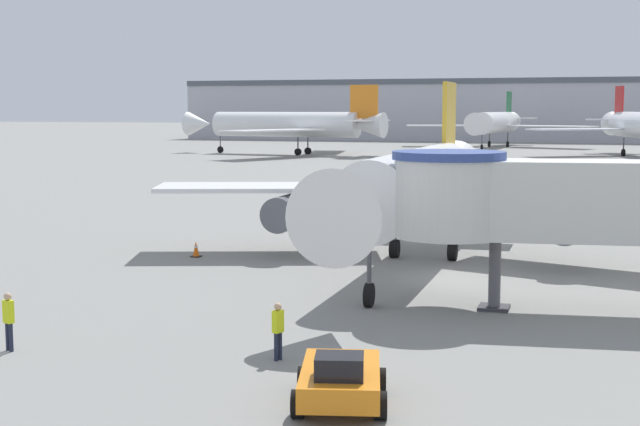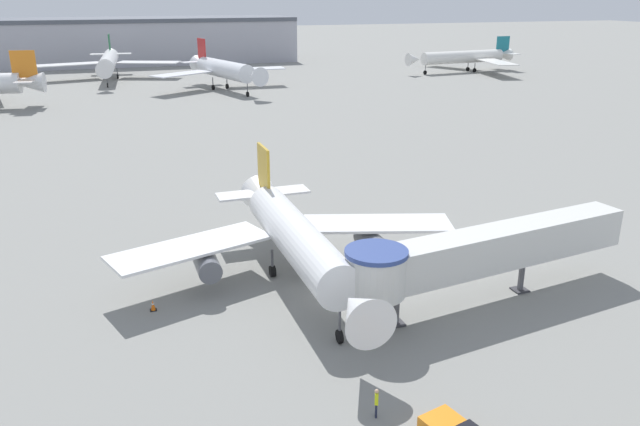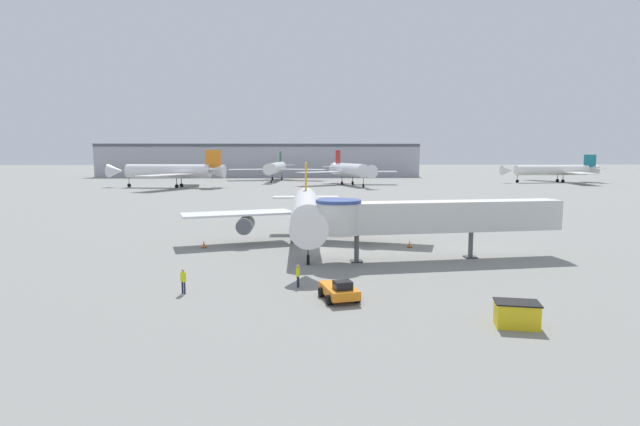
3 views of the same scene
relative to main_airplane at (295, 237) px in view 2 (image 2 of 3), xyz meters
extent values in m
plane|color=gray|center=(1.22, -2.86, -3.72)|extent=(800.00, 800.00, 0.00)
cylinder|color=white|center=(0.00, -0.67, 0.12)|extent=(3.17, 17.73, 3.15)
cone|color=white|center=(0.01, -12.53, 0.12)|extent=(3.16, 3.47, 3.15)
cone|color=white|center=(-0.01, 9.29, 0.12)|extent=(3.16, 4.73, 3.15)
cube|color=white|center=(-7.60, 1.72, -0.43)|extent=(12.74, 7.68, 0.22)
cube|color=white|center=(7.60, 1.73, -0.43)|extent=(12.74, 7.66, 0.22)
cube|color=gold|center=(-0.01, 9.06, 2.96)|extent=(0.24, 3.37, 4.10)
cube|color=white|center=(-0.01, 9.53, 0.68)|extent=(8.20, 2.37, 0.18)
cylinder|color=#565960|center=(-6.64, 0.68, -1.55)|extent=(1.74, 3.37, 1.74)
cylinder|color=#565960|center=(6.64, 0.69, -1.55)|extent=(1.74, 3.37, 1.74)
cylinder|color=#4C4C51|center=(0.01, -9.47, -2.36)|extent=(0.18, 0.18, 1.81)
cylinder|color=black|center=(0.01, -9.47, -3.27)|extent=(0.26, 0.90, 0.90)
cylinder|color=#4C4C51|center=(-1.42, 1.54, -2.36)|extent=(0.22, 0.22, 1.81)
cylinder|color=black|center=(-1.42, 1.54, -3.27)|extent=(0.40, 0.90, 0.90)
cylinder|color=#4C4C51|center=(1.42, 1.54, -2.36)|extent=(0.22, 0.22, 1.81)
cylinder|color=black|center=(1.42, 1.54, -3.27)|extent=(0.40, 0.90, 0.90)
cube|color=silver|center=(13.37, -7.32, 0.32)|extent=(21.56, 5.38, 2.80)
cylinder|color=silver|center=(2.75, -8.72, 0.32)|extent=(3.90, 3.90, 2.80)
cylinder|color=navy|center=(2.75, -8.72, 1.87)|extent=(4.10, 4.10, 0.30)
cylinder|color=#56565B|center=(4.45, -8.50, -2.40)|extent=(0.44, 0.44, 2.64)
cube|color=#333338|center=(4.45, -8.50, -3.66)|extent=(1.10, 1.10, 0.12)
cylinder|color=#56565B|center=(15.49, -7.04, -2.40)|extent=(0.44, 0.44, 2.64)
cube|color=#333338|center=(15.49, -7.04, -3.66)|extent=(1.10, 1.10, 0.12)
cylinder|color=black|center=(2.68, -19.13, -3.38)|extent=(0.45, 0.72, 0.67)
cube|color=black|center=(10.85, -1.59, -3.70)|extent=(0.49, 0.49, 0.04)
cone|color=orange|center=(10.85, -1.59, -3.30)|extent=(0.34, 0.34, 0.76)
cylinder|color=white|center=(10.85, -1.59, -3.20)|extent=(0.18, 0.18, 0.09)
cube|color=black|center=(-10.84, -1.08, -3.70)|extent=(0.48, 0.48, 0.04)
cone|color=orange|center=(-10.84, -1.08, -3.30)|extent=(0.33, 0.33, 0.75)
cylinder|color=white|center=(-10.84, -1.08, -3.21)|extent=(0.18, 0.18, 0.09)
cylinder|color=#1E2338|center=(-0.87, -17.11, -3.31)|extent=(0.12, 0.12, 0.82)
cylinder|color=#1E2338|center=(-0.80, -16.95, -3.31)|extent=(0.12, 0.12, 0.82)
cube|color=#D1E019|center=(-0.84, -17.03, -2.57)|extent=(0.30, 0.37, 0.65)
sphere|color=tan|center=(-0.84, -17.03, -2.13)|extent=(0.22, 0.22, 0.22)
cylinder|color=white|center=(85.46, 115.49, 0.51)|extent=(26.57, 6.20, 3.42)
cone|color=white|center=(69.13, 113.74, 0.51)|extent=(4.10, 3.80, 3.42)
cone|color=white|center=(99.76, 117.02, 0.51)|extent=(5.47, 3.95, 3.42)
cube|color=white|center=(87.78, 126.03, -0.09)|extent=(12.11, 17.86, 0.22)
cube|color=white|center=(89.96, 105.68, -0.09)|extent=(9.03, 17.83, 0.22)
cube|color=#19707F|center=(99.50, 116.99, 3.59)|extent=(4.58, 0.73, 4.45)
cube|color=white|center=(100.01, 117.05, 1.11)|extent=(4.42, 11.86, 0.18)
cylinder|color=#4C4C51|center=(72.97, 114.15, -2.18)|extent=(0.18, 0.18, 1.97)
cylinder|color=black|center=(72.97, 114.15, -3.17)|extent=(1.12, 0.38, 1.10)
cylinder|color=#4C4C51|center=(88.58, 117.37, -2.18)|extent=(0.22, 0.22, 1.97)
cylinder|color=black|center=(88.58, 117.37, -3.17)|extent=(1.14, 0.51, 1.10)
cylinder|color=#4C4C51|center=(88.90, 114.31, -2.18)|extent=(0.22, 0.22, 1.97)
cylinder|color=black|center=(88.90, 114.31, -3.17)|extent=(1.14, 0.51, 1.10)
cone|color=white|center=(-25.68, 92.30, 1.09)|extent=(6.44, 4.76, 3.96)
cube|color=orange|center=(-25.97, 92.34, 4.65)|extent=(4.57, 0.88, 5.14)
cube|color=white|center=(-25.38, 92.26, 1.78)|extent=(4.77, 11.65, 0.18)
cylinder|color=white|center=(-9.83, 129.38, 1.01)|extent=(5.89, 27.26, 3.89)
cone|color=white|center=(-11.11, 112.21, 1.01)|extent=(4.20, 4.56, 3.89)
cone|color=white|center=(-8.73, 144.22, 1.01)|extent=(4.31, 6.11, 3.89)
cube|color=white|center=(-19.48, 133.37, 0.33)|extent=(16.91, 9.56, 0.22)
cube|color=white|center=(0.30, 131.90, 0.33)|extent=(17.02, 11.55, 0.22)
cube|color=#1E6638|center=(-8.75, 143.93, 4.52)|extent=(0.60, 4.84, 5.06)
cube|color=white|center=(-8.71, 144.51, 1.70)|extent=(11.07, 4.18, 0.18)
cylinder|color=#4C4C51|center=(-10.80, 116.36, -2.05)|extent=(0.18, 0.18, 2.24)
cylinder|color=black|center=(-10.80, 116.36, -3.17)|extent=(0.34, 1.12, 1.10)
cylinder|color=#4C4C51|center=(-11.33, 132.88, -2.05)|extent=(0.22, 0.22, 2.24)
cylinder|color=black|center=(-11.33, 132.88, -3.17)|extent=(0.48, 1.13, 1.10)
cylinder|color=#4C4C51|center=(-7.84, 132.62, -2.05)|extent=(0.22, 0.22, 2.24)
cylinder|color=black|center=(-7.84, 132.62, -3.17)|extent=(0.48, 1.13, 1.10)
cylinder|color=silver|center=(14.71, 102.12, 1.12)|extent=(9.45, 22.30, 3.98)
cone|color=silver|center=(18.46, 87.81, 1.12)|extent=(4.97, 5.25, 3.98)
cone|color=silver|center=(11.56, 114.11, 1.12)|extent=(5.37, 6.79, 3.98)
cube|color=silver|center=(5.07, 102.58, 0.42)|extent=(14.93, 12.15, 0.22)
cube|color=silver|center=(22.87, 107.25, 0.42)|extent=(14.69, 6.00, 0.22)
cube|color=#B21E1E|center=(11.63, 113.82, 4.70)|extent=(1.30, 4.13, 5.18)
cube|color=silver|center=(11.48, 114.40, 1.81)|extent=(10.23, 5.34, 0.18)
cylinder|color=#4C4C51|center=(17.49, 91.53, -2.02)|extent=(0.18, 0.18, 2.29)
cylinder|color=black|center=(17.49, 91.53, -3.17)|extent=(0.53, 1.13, 1.10)
cylinder|color=#4C4C51|center=(12.27, 104.32, -2.02)|extent=(0.22, 0.22, 2.29)
cylinder|color=black|center=(12.27, 104.32, -3.17)|extent=(0.67, 1.17, 1.10)
cylinder|color=#4C4C51|center=(15.74, 105.24, -2.02)|extent=(0.22, 0.22, 2.29)
cylinder|color=black|center=(15.74, 105.24, -3.17)|extent=(0.67, 1.17, 1.10)
cube|color=#A8A8B2|center=(-18.63, 172.14, 2.70)|extent=(136.81, 27.10, 12.83)
cube|color=#4C515B|center=(-18.63, 172.14, 9.71)|extent=(136.81, 27.64, 1.20)
camera|label=1|loc=(7.69, -40.74, 3.53)|focal=50.00mm
camera|label=2|loc=(-12.72, -41.97, 17.38)|focal=35.00mm
camera|label=3|loc=(-0.55, -53.09, 6.11)|focal=28.00mm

